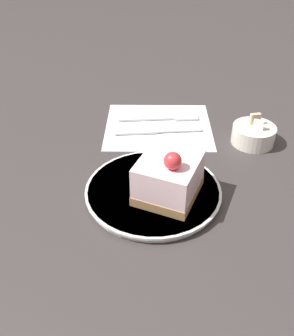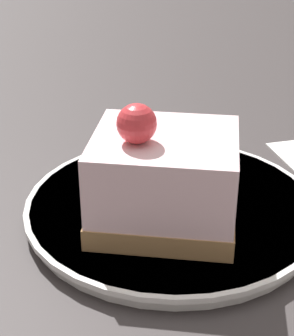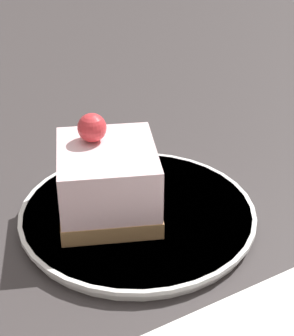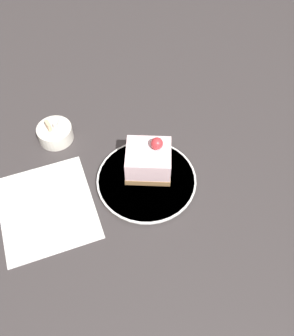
{
  "view_description": "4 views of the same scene",
  "coord_description": "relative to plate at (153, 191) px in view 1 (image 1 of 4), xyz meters",
  "views": [
    {
      "loc": [
        0.45,
        0.05,
        0.4
      ],
      "look_at": [
        -0.02,
        0.01,
        0.05
      ],
      "focal_mm": 40.0,
      "sensor_mm": 36.0,
      "label": 1
    },
    {
      "loc": [
        0.07,
        0.37,
        0.23
      ],
      "look_at": [
        0.0,
        0.01,
        0.04
      ],
      "focal_mm": 60.0,
      "sensor_mm": 36.0,
      "label": 2
    },
    {
      "loc": [
        -0.4,
        0.2,
        0.31
      ],
      "look_at": [
        -0.01,
        0.01,
        0.05
      ],
      "focal_mm": 60.0,
      "sensor_mm": 36.0,
      "label": 3
    },
    {
      "loc": [
        -0.14,
        -0.42,
        0.69
      ],
      "look_at": [
        -0.01,
        0.03,
        0.04
      ],
      "focal_mm": 40.0,
      "sensor_mm": 36.0,
      "label": 4
    }
  ],
  "objects": [
    {
      "name": "cake_slice",
      "position": [
        0.01,
        0.02,
        0.04
      ],
      "size": [
        0.12,
        0.11,
        0.09
      ],
      "rotation": [
        0.0,
        0.0,
        -0.31
      ],
      "color": "#9E7547",
      "rests_on": "plate"
    },
    {
      "name": "knife",
      "position": [
        -0.19,
        -0.02,
        -0.0
      ],
      "size": [
        0.04,
        0.18,
        0.0
      ],
      "rotation": [
        0.0,
        0.0,
        0.16
      ],
      "color": "silver",
      "rests_on": "napkin"
    },
    {
      "name": "plate",
      "position": [
        0.0,
        0.0,
        0.0
      ],
      "size": [
        0.22,
        0.22,
        0.01
      ],
      "color": "silver",
      "rests_on": "ground_plane"
    },
    {
      "name": "ground_plane",
      "position": [
        0.02,
        -0.02,
        -0.01
      ],
      "size": [
        4.0,
        4.0,
        0.0
      ],
      "primitive_type": "plane",
      "color": "#383333"
    },
    {
      "name": "fork",
      "position": [
        -0.25,
        0.01,
        -0.0
      ],
      "size": [
        0.04,
        0.17,
        0.0
      ],
      "rotation": [
        0.0,
        0.0,
        0.16
      ],
      "color": "silver",
      "rests_on": "napkin"
    },
    {
      "name": "sugar_bowl",
      "position": [
        -0.18,
        0.18,
        0.01
      ],
      "size": [
        0.08,
        0.08,
        0.06
      ],
      "color": "silver",
      "rests_on": "ground_plane"
    },
    {
      "name": "napkin",
      "position": [
        -0.22,
        -0.01,
        -0.01
      ],
      "size": [
        0.21,
        0.23,
        0.0
      ],
      "rotation": [
        0.0,
        0.0,
        0.08
      ],
      "color": "white",
      "rests_on": "ground_plane"
    }
  ]
}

